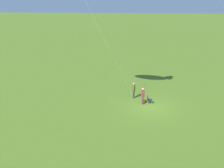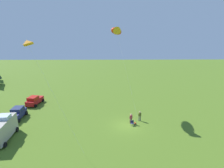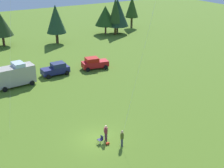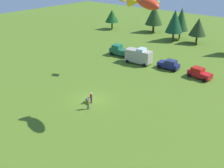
# 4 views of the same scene
# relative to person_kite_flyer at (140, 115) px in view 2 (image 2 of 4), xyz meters

# --- Properties ---
(ground_plane) EXTENTS (160.00, 160.00, 0.00)m
(ground_plane) POSITION_rel_person_kite_flyer_xyz_m (-1.63, 2.34, -1.02)
(ground_plane) COLOR #4D6D1F
(person_kite_flyer) EXTENTS (0.41, 0.57, 1.74)m
(person_kite_flyer) POSITION_rel_person_kite_flyer_xyz_m (0.00, 0.00, 0.00)
(person_kite_flyer) COLOR #373949
(person_kite_flyer) RESTS_ON ground
(folding_chair) EXTENTS (0.50, 0.50, 0.82)m
(folding_chair) POSITION_rel_person_kite_flyer_xyz_m (-1.54, 1.45, -0.53)
(folding_chair) COLOR #202242
(folding_chair) RESTS_ON ground
(person_spectator) EXTENTS (0.37, 0.55, 1.74)m
(person_spectator) POSITION_rel_person_kite_flyer_xyz_m (-0.89, 1.61, 0.00)
(person_spectator) COLOR #583044
(person_spectator) RESTS_ON ground
(backpack_on_grass) EXTENTS (0.33, 0.23, 0.22)m
(backpack_on_grass) POSITION_rel_person_kite_flyer_xyz_m (-1.10, 0.91, -0.91)
(backpack_on_grass) COLOR #AD2910
(backpack_on_grass) RESTS_ON ground
(van_motorhome_grey) EXTENTS (5.59, 3.04, 3.34)m
(van_motorhome_grey) POSITION_rel_person_kite_flyer_xyz_m (-5.21, 20.13, 0.62)
(van_motorhome_grey) COLOR #A69D91
(van_motorhome_grey) RESTS_ON ground
(car_navy_hatch) EXTENTS (4.26, 2.33, 1.89)m
(car_navy_hatch) POSITION_rel_person_kite_flyer_xyz_m (1.21, 21.33, -0.07)
(car_navy_hatch) COLOR navy
(car_navy_hatch) RESTS_ON ground
(car_red_sedan) EXTENTS (4.42, 2.71, 1.89)m
(car_red_sedan) POSITION_rel_person_kite_flyer_xyz_m (7.57, 20.91, -0.07)
(car_red_sedan) COLOR red
(car_red_sedan) RESTS_ON ground
(kite_large_fish) EXTENTS (8.94, 5.05, 15.71)m
(kite_large_fish) POSITION_rel_person_kite_flyer_xyz_m (6.17, 3.81, 13.83)
(kite_large_fish) COLOR red
(kite_large_fish) RESTS_ON ground
(kite_delta_orange) EXTENTS (4.15, 7.50, 13.71)m
(kite_delta_orange) POSITION_rel_person_kite_flyer_xyz_m (-5.61, 14.94, 12.23)
(kite_delta_orange) COLOR orange
(kite_delta_orange) RESTS_ON ground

